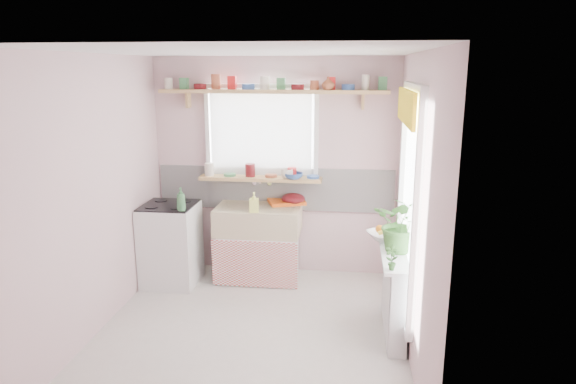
# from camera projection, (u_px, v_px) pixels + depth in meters

# --- Properties ---
(room) EXTENTS (3.20, 3.20, 3.20)m
(room) POSITION_uv_depth(u_px,v_px,m) (330.00, 171.00, 5.11)
(room) COLOR silver
(room) RESTS_ON ground
(sink_unit) EXTENTS (0.95, 0.65, 1.11)m
(sink_unit) POSITION_uv_depth(u_px,v_px,m) (259.00, 242.00, 5.85)
(sink_unit) COLOR white
(sink_unit) RESTS_ON ground
(cooker) EXTENTS (0.58, 0.58, 0.93)m
(cooker) POSITION_uv_depth(u_px,v_px,m) (171.00, 244.00, 5.72)
(cooker) COLOR white
(cooker) RESTS_ON ground
(radiator_ledge) EXTENTS (0.22, 0.95, 0.78)m
(radiator_ledge) POSITION_uv_depth(u_px,v_px,m) (395.00, 293.00, 4.63)
(radiator_ledge) COLOR white
(radiator_ledge) RESTS_ON ground
(windowsill) EXTENTS (1.40, 0.22, 0.04)m
(windowsill) POSITION_uv_depth(u_px,v_px,m) (261.00, 178.00, 5.86)
(windowsill) COLOR tan
(windowsill) RESTS_ON room
(pine_shelf) EXTENTS (2.52, 0.24, 0.04)m
(pine_shelf) POSITION_uv_depth(u_px,v_px,m) (273.00, 91.00, 5.60)
(pine_shelf) COLOR tan
(pine_shelf) RESTS_ON room
(shelf_crockery) EXTENTS (2.47, 0.11, 0.12)m
(shelf_crockery) POSITION_uv_depth(u_px,v_px,m) (273.00, 84.00, 5.58)
(shelf_crockery) COLOR silver
(shelf_crockery) RESTS_ON pine_shelf
(sill_crockery) EXTENTS (1.35, 0.11, 0.12)m
(sill_crockery) POSITION_uv_depth(u_px,v_px,m) (256.00, 172.00, 5.85)
(sill_crockery) COLOR silver
(sill_crockery) RESTS_ON windowsill
(dish_tray) EXTENTS (0.48, 0.42, 0.04)m
(dish_tray) POSITION_uv_depth(u_px,v_px,m) (287.00, 202.00, 5.91)
(dish_tray) COLOR #DC5613
(dish_tray) RESTS_ON sink_unit
(colander) EXTENTS (0.29, 0.29, 0.12)m
(colander) POSITION_uv_depth(u_px,v_px,m) (293.00, 199.00, 5.88)
(colander) COLOR #5B0F15
(colander) RESTS_ON sink_unit
(jade_plant) EXTENTS (0.57, 0.53, 0.52)m
(jade_plant) POSITION_uv_depth(u_px,v_px,m) (402.00, 224.00, 4.52)
(jade_plant) COLOR #3C6E2C
(jade_plant) RESTS_ON radiator_ledge
(fruit_bowl) EXTENTS (0.42, 0.42, 0.08)m
(fruit_bowl) POSITION_uv_depth(u_px,v_px,m) (385.00, 236.00, 4.88)
(fruit_bowl) COLOR silver
(fruit_bowl) RESTS_ON radiator_ledge
(herb_pot) EXTENTS (0.12, 0.10, 0.21)m
(herb_pot) POSITION_uv_depth(u_px,v_px,m) (392.00, 258.00, 4.14)
(herb_pot) COLOR #316026
(herb_pot) RESTS_ON radiator_ledge
(soap_bottle_sink) EXTENTS (0.11, 0.11, 0.22)m
(soap_bottle_sink) POSITION_uv_depth(u_px,v_px,m) (254.00, 202.00, 5.54)
(soap_bottle_sink) COLOR #F5FF71
(soap_bottle_sink) RESTS_ON sink_unit
(sill_cup) EXTENTS (0.17, 0.17, 0.11)m
(sill_cup) POSITION_uv_depth(u_px,v_px,m) (287.00, 174.00, 5.76)
(sill_cup) COLOR white
(sill_cup) RESTS_ON windowsill
(sill_bowl) EXTENTS (0.28, 0.28, 0.07)m
(sill_bowl) POSITION_uv_depth(u_px,v_px,m) (294.00, 176.00, 5.74)
(sill_bowl) COLOR #30579C
(sill_bowl) RESTS_ON windowsill
(shelf_vase) EXTENTS (0.16, 0.16, 0.14)m
(shelf_vase) POSITION_uv_depth(u_px,v_px,m) (328.00, 83.00, 5.45)
(shelf_vase) COLOR #964F2E
(shelf_vase) RESTS_ON pine_shelf
(cooker_bottle) EXTENTS (0.10, 0.10, 0.25)m
(cooker_bottle) POSITION_uv_depth(u_px,v_px,m) (181.00, 199.00, 5.35)
(cooker_bottle) COLOR #3C7946
(cooker_bottle) RESTS_ON cooker
(fruit) EXTENTS (0.20, 0.14, 0.10)m
(fruit) POSITION_uv_depth(u_px,v_px,m) (386.00, 230.00, 4.87)
(fruit) COLOR orange
(fruit) RESTS_ON fruit_bowl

